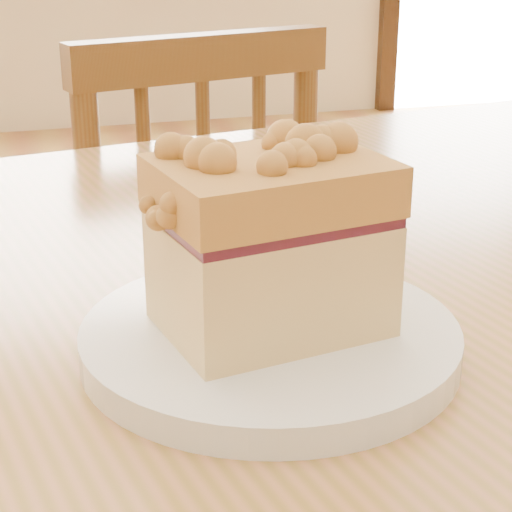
{
  "coord_description": "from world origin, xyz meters",
  "views": [
    {
      "loc": [
        -0.22,
        -0.41,
        1.0
      ],
      "look_at": [
        -0.07,
        0.08,
        0.8
      ],
      "focal_mm": 62.0,
      "sensor_mm": 36.0,
      "label": 1
    }
  ],
  "objects": [
    {
      "name": "cafe_chair_main",
      "position": [
        0.0,
        0.83,
        0.44
      ],
      "size": [
        0.47,
        0.47,
        0.87
      ],
      "rotation": [
        0.0,
        0.0,
        3.38
      ],
      "color": "brown",
      "rests_on": "ground"
    },
    {
      "name": "cake_slice",
      "position": [
        -0.07,
        0.05,
        0.83
      ],
      "size": [
        0.15,
        0.11,
        0.12
      ],
      "rotation": [
        0.0,
        0.0,
        0.17
      ],
      "color": "#DEBB7D",
      "rests_on": "plate"
    },
    {
      "name": "plate",
      "position": [
        -0.07,
        0.05,
        0.76
      ],
      "size": [
        0.23,
        0.23,
        0.02
      ],
      "color": "white",
      "rests_on": "cafe_table_main"
    },
    {
      "name": "cafe_table_main",
      "position": [
        0.04,
        0.22,
        0.65
      ],
      "size": [
        1.31,
        0.99,
        0.75
      ],
      "rotation": [
        0.0,
        0.0,
        0.17
      ],
      "color": "#AE7243",
      "rests_on": "ground"
    }
  ]
}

